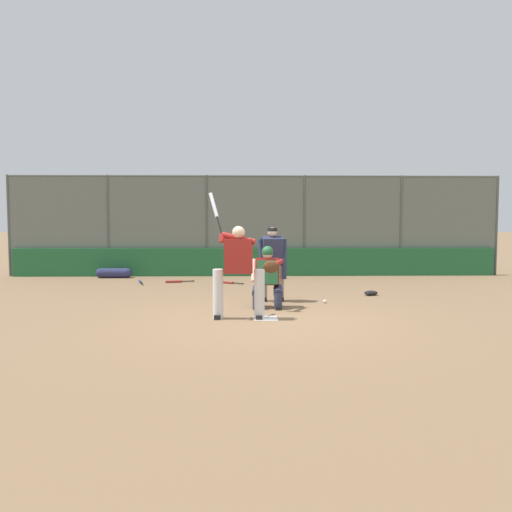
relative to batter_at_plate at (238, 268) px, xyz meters
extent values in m
plane|color=#846647|center=(-0.48, 0.01, -0.90)|extent=(160.00, 160.00, 0.00)
cube|color=white|center=(-0.48, 0.01, -0.89)|extent=(0.43, 0.43, 0.01)
cylinder|color=#515651|center=(-8.30, -7.22, 0.71)|extent=(0.08, 0.08, 3.21)
cylinder|color=#515651|center=(-5.17, -7.22, 0.71)|extent=(0.08, 0.08, 3.21)
cylinder|color=#515651|center=(-2.05, -7.22, 0.71)|extent=(0.08, 0.08, 3.21)
cylinder|color=#515651|center=(1.08, -7.22, 0.71)|extent=(0.08, 0.08, 3.21)
cylinder|color=#515651|center=(4.21, -7.22, 0.71)|extent=(0.08, 0.08, 3.21)
cylinder|color=#515651|center=(7.33, -7.22, 0.71)|extent=(0.08, 0.08, 3.21)
cube|color=slate|center=(-0.48, -7.22, 0.71)|extent=(15.63, 0.01, 3.21)
cylinder|color=#515651|center=(-0.48, -7.22, 2.28)|extent=(15.63, 0.06, 0.06)
cube|color=#236638|center=(-0.48, -7.12, -0.46)|extent=(15.32, 0.18, 0.89)
cube|color=slate|center=(-2.39, -9.80, -0.84)|extent=(10.94, 3.05, 0.12)
cube|color=slate|center=(-2.39, -8.70, -0.68)|extent=(10.94, 0.55, 0.44)
cube|color=#B7BABC|center=(-2.39, -8.70, -0.42)|extent=(10.94, 0.24, 0.08)
cube|color=slate|center=(-2.39, -9.25, -0.52)|extent=(10.94, 0.55, 0.76)
cube|color=#B7BABC|center=(-2.39, -9.25, -0.10)|extent=(10.94, 0.24, 0.08)
cube|color=slate|center=(-2.39, -9.80, -0.36)|extent=(10.94, 0.55, 1.08)
cube|color=#B7BABC|center=(-2.39, -9.80, 0.22)|extent=(10.94, 0.24, 0.08)
cube|color=slate|center=(-2.39, -10.35, -0.20)|extent=(10.94, 0.55, 1.40)
cube|color=#B7BABC|center=(-2.39, -10.35, 0.54)|extent=(10.94, 0.24, 0.08)
cube|color=slate|center=(-2.39, -10.90, -0.04)|extent=(10.94, 0.55, 1.72)
cube|color=#B7BABC|center=(-2.39, -10.90, 0.86)|extent=(10.94, 0.24, 0.08)
cylinder|color=silver|center=(-0.38, 0.04, -0.46)|extent=(0.18, 0.18, 0.88)
cube|color=black|center=(-0.38, 0.04, -0.86)|extent=(0.13, 0.29, 0.08)
cylinder|color=silver|center=(0.36, -0.03, -0.46)|extent=(0.18, 0.18, 0.88)
cube|color=black|center=(0.36, -0.03, -0.86)|extent=(0.13, 0.29, 0.08)
cube|color=maroon|center=(-0.01, 0.01, 0.22)|extent=(0.50, 0.32, 0.61)
sphere|color=beige|center=(-0.01, 0.01, 0.63)|extent=(0.22, 0.22, 0.22)
cylinder|color=maroon|center=(-0.01, -0.02, 0.53)|extent=(0.62, 0.21, 0.23)
cylinder|color=maroon|center=(0.28, -0.04, 0.53)|extent=(0.11, 0.15, 0.17)
sphere|color=black|center=(0.28, -0.07, 0.59)|extent=(0.04, 0.04, 0.04)
cylinder|color=black|center=(0.33, -0.16, 0.75)|extent=(0.13, 0.21, 0.33)
cylinder|color=#B7BCC1|center=(0.45, -0.36, 1.12)|extent=(0.22, 0.32, 0.47)
cylinder|color=#2D334C|center=(-0.77, -0.93, -0.74)|extent=(0.16, 0.16, 0.32)
cylinder|color=#2D334C|center=(-0.79, -1.14, -0.56)|extent=(0.21, 0.49, 0.25)
cube|color=black|center=(-0.77, -0.93, -0.86)|extent=(0.12, 0.27, 0.08)
cylinder|color=#2D334C|center=(-0.35, -0.96, -0.74)|extent=(0.16, 0.16, 0.32)
cylinder|color=#2D334C|center=(-0.36, -1.17, -0.56)|extent=(0.21, 0.49, 0.25)
cube|color=black|center=(-0.35, -0.96, -0.86)|extent=(0.12, 0.27, 0.08)
cube|color=maroon|center=(-0.58, -1.20, -0.18)|extent=(0.48, 0.40, 0.57)
cube|color=#235B33|center=(-0.57, -1.05, -0.18)|extent=(0.42, 0.16, 0.47)
sphere|color=beige|center=(-0.58, -1.20, 0.18)|extent=(0.21, 0.21, 0.21)
sphere|color=#235B33|center=(-0.58, -1.20, 0.22)|extent=(0.24, 0.24, 0.24)
cylinder|color=maroon|center=(-0.74, -0.94, 0.00)|extent=(0.33, 0.54, 0.17)
ellipsoid|color=#56331E|center=(-0.62, -0.69, -0.04)|extent=(0.31, 0.12, 0.24)
cylinder|color=beige|center=(-0.30, -1.22, -0.15)|extent=(0.11, 0.33, 0.46)
cylinder|color=gray|center=(-0.89, -2.05, -0.49)|extent=(0.17, 0.17, 0.82)
cube|color=black|center=(-0.89, -2.05, -0.86)|extent=(0.15, 0.29, 0.08)
cylinder|color=gray|center=(-0.52, -2.00, -0.49)|extent=(0.17, 0.17, 0.82)
cube|color=black|center=(-0.52, -2.00, -0.86)|extent=(0.15, 0.29, 0.08)
cube|color=#282D4C|center=(-0.72, -1.97, 0.21)|extent=(0.49, 0.44, 0.62)
sphere|color=beige|center=(-0.72, -1.97, 0.60)|extent=(0.20, 0.20, 0.20)
cylinder|color=black|center=(-0.72, -1.97, 0.66)|extent=(0.21, 0.21, 0.07)
cylinder|color=#282D4C|center=(-0.98, -1.94, 0.02)|extent=(0.11, 0.23, 0.87)
cylinder|color=#282D4C|center=(-0.47, -1.87, 0.02)|extent=(0.16, 0.24, 0.87)
sphere|color=black|center=(2.66, -4.78, -0.87)|extent=(0.04, 0.04, 0.04)
cylinder|color=black|center=(2.71, -4.95, -0.87)|extent=(0.13, 0.33, 0.03)
cylinder|color=#334789|center=(2.83, -5.33, -0.87)|extent=(0.20, 0.47, 0.07)
sphere|color=black|center=(1.34, -5.48, -0.87)|extent=(0.04, 0.04, 0.04)
cylinder|color=black|center=(1.50, -5.44, -0.87)|extent=(0.33, 0.11, 0.03)
cylinder|color=maroon|center=(1.89, -5.34, -0.87)|extent=(0.46, 0.18, 0.07)
sphere|color=black|center=(-0.07, -4.82, -0.87)|extent=(0.04, 0.04, 0.04)
cylinder|color=black|center=(0.06, -4.91, -0.87)|extent=(0.29, 0.21, 0.03)
cylinder|color=maroon|center=(0.38, -5.13, -0.87)|extent=(0.41, 0.31, 0.07)
ellipsoid|color=black|center=(-3.08, -2.77, -0.84)|extent=(0.32, 0.20, 0.11)
ellipsoid|color=black|center=(-3.00, -2.68, -0.85)|extent=(0.11, 0.09, 0.09)
sphere|color=white|center=(-1.82, -1.68, -0.86)|extent=(0.07, 0.07, 0.07)
cylinder|color=navy|center=(3.91, -6.64, -0.75)|extent=(0.83, 0.30, 0.30)
sphere|color=navy|center=(3.49, -6.64, -0.75)|extent=(0.29, 0.29, 0.29)
sphere|color=navy|center=(4.32, -6.64, -0.75)|extent=(0.29, 0.29, 0.29)
camera|label=1|loc=(-0.10, 8.75, 0.81)|focal=35.00mm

